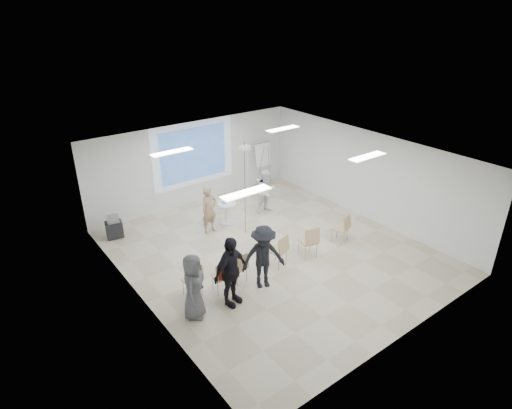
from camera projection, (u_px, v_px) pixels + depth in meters
floor at (272, 253)px, 12.71m from camera, size 8.00×9.00×0.10m
ceiling at (274, 154)px, 11.39m from camera, size 8.00×9.00×0.10m
wall_back at (193, 163)px, 15.34m from camera, size 8.00×0.10×3.00m
wall_left at (137, 252)px, 9.85m from camera, size 0.10×9.00×3.00m
wall_right at (367, 175)px, 14.25m from camera, size 0.10×9.00×3.00m
projection_halo at (194, 154)px, 15.14m from camera, size 3.20×0.01×2.30m
projection_image at (194, 154)px, 15.13m from camera, size 2.60×0.01×1.90m
pedestal_table at (227, 212)px, 14.14m from camera, size 0.82×0.82×0.77m
player_left at (209, 207)px, 13.44m from camera, size 0.70×0.53×1.77m
player_right at (267, 189)px, 14.77m from camera, size 0.84×0.68×1.73m
controller_left at (209, 195)px, 13.59m from camera, size 0.06×0.13×0.04m
controller_right at (258, 180)px, 14.72m from camera, size 0.04×0.13×0.04m
chair_far_left at (194, 278)px, 10.56m from camera, size 0.47×0.50×0.89m
chair_left_mid at (223, 275)px, 10.66m from camera, size 0.51×0.53×0.91m
chair_left_inner at (239, 266)px, 11.06m from camera, size 0.48×0.50×0.88m
chair_center at (280, 249)px, 11.75m from camera, size 0.57×0.59×0.97m
chair_right_inner at (310, 240)px, 12.16m from camera, size 0.57×0.59×1.00m
chair_right_far at (343, 227)px, 12.95m from camera, size 0.55×0.58×0.93m
red_jacket at (226, 271)px, 10.49m from camera, size 0.42×0.17×0.40m
laptop at (237, 266)px, 11.15m from camera, size 0.36×0.28×0.03m
audience_left at (230, 267)px, 10.07m from camera, size 1.37×1.03×2.10m
audience_mid at (263, 253)px, 10.75m from camera, size 1.44×1.11×1.98m
audience_outer at (193, 283)px, 9.73m from camera, size 1.04×1.05×1.83m
flipchart_easel at (263, 154)px, 16.55m from camera, size 0.81×0.61×1.88m
av_cart at (114, 227)px, 13.34m from camera, size 0.57×0.49×0.75m
ceiling_projector at (245, 152)px, 12.67m from camera, size 0.30×0.25×3.00m
fluor_panel_nw at (172, 152)px, 11.78m from camera, size 1.20×0.30×0.02m
fluor_panel_ne at (283, 129)px, 13.95m from camera, size 1.20×0.30×0.02m
fluor_panel_sw at (246, 193)px, 9.25m from camera, size 1.20×0.30×0.02m
fluor_panel_se at (367, 157)px, 11.43m from camera, size 1.20×0.30×0.02m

